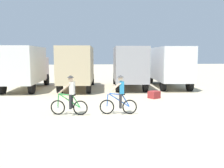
% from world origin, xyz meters
% --- Properties ---
extents(ground_plane, '(120.00, 120.00, 0.00)m').
position_xyz_m(ground_plane, '(0.00, 0.00, 0.00)').
color(ground_plane, beige).
extents(box_truck_white_box, '(2.81, 6.89, 3.35)m').
position_xyz_m(box_truck_white_box, '(-6.52, 9.66, 1.87)').
color(box_truck_white_box, white).
rests_on(box_truck_white_box, ground).
extents(box_truck_tan_camper, '(2.96, 6.93, 3.35)m').
position_xyz_m(box_truck_tan_camper, '(-2.49, 9.36, 1.87)').
color(box_truck_tan_camper, '#CCB78E').
rests_on(box_truck_tan_camper, ground).
extents(box_truck_grey_hauler, '(2.98, 6.94, 3.35)m').
position_xyz_m(box_truck_grey_hauler, '(1.71, 9.56, 1.87)').
color(box_truck_grey_hauler, '#9E9EA3').
rests_on(box_truck_grey_hauler, ground).
extents(box_truck_avon_van, '(2.95, 6.93, 3.35)m').
position_xyz_m(box_truck_avon_van, '(5.16, 9.58, 1.87)').
color(box_truck_avon_van, white).
rests_on(box_truck_avon_van, ground).
extents(cyclist_orange_shirt, '(1.70, 0.58, 1.82)m').
position_xyz_m(cyclist_orange_shirt, '(-2.71, 0.80, 0.85)').
color(cyclist_orange_shirt, black).
rests_on(cyclist_orange_shirt, ground).
extents(cyclist_cowboy_hat, '(1.72, 0.52, 1.82)m').
position_xyz_m(cyclist_cowboy_hat, '(-0.45, 0.69, 0.85)').
color(cyclist_cowboy_hat, black).
rests_on(cyclist_cowboy_hat, ground).
extents(supply_crate, '(0.82, 0.80, 0.46)m').
position_xyz_m(supply_crate, '(2.36, 4.53, 0.23)').
color(supply_crate, '#9E2D2D').
rests_on(supply_crate, ground).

